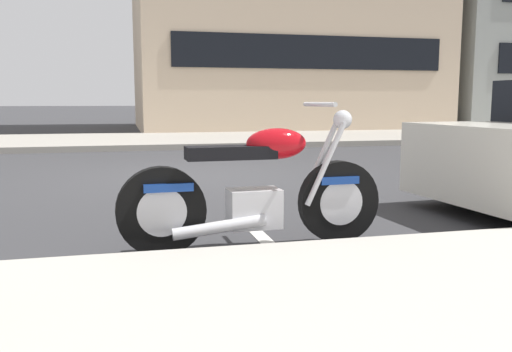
{
  "coord_description": "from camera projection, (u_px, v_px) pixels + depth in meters",
  "views": [
    {
      "loc": [
        -1.12,
        -8.22,
        1.14
      ],
      "look_at": [
        -0.07,
        -3.99,
        0.54
      ],
      "focal_mm": 38.21,
      "sensor_mm": 36.0,
      "label": 1
    }
  ],
  "objects": [
    {
      "name": "ground_plane",
      "position": [
        198.0,
        176.0,
        8.32
      ],
      "size": [
        260.0,
        260.0,
        0.0
      ],
      "primitive_type": "plane",
      "color": "#333335"
    },
    {
      "name": "parking_stall_stripe",
      "position": [
        262.0,
        237.0,
        4.57
      ],
      "size": [
        0.12,
        2.2,
        0.01
      ],
      "primitive_type": "cube",
      "color": "silver",
      "rests_on": "ground"
    },
    {
      "name": "parked_motorcycle",
      "position": [
        257.0,
        193.0,
        4.19
      ],
      "size": [
        2.08,
        0.62,
        1.13
      ],
      "rotation": [
        0.0,
        0.0,
        0.03
      ],
      "color": "black",
      "rests_on": "ground"
    }
  ]
}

